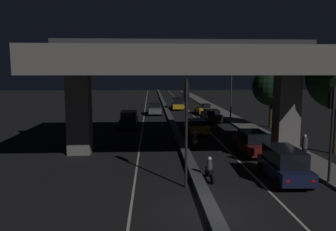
% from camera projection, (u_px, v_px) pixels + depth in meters
% --- Properties ---
extents(ground_plane, '(200.00, 200.00, 0.00)m').
position_uv_depth(ground_plane, '(210.00, 212.00, 14.00)').
color(ground_plane, black).
extents(lane_line_left_inner, '(0.12, 126.00, 0.00)m').
position_uv_depth(lane_line_left_inner, '(145.00, 113.00, 48.47)').
color(lane_line_left_inner, beige).
rests_on(lane_line_left_inner, ground_plane).
extents(lane_line_right_inner, '(0.12, 126.00, 0.00)m').
position_uv_depth(lane_line_right_inner, '(190.00, 113.00, 48.83)').
color(lane_line_right_inner, beige).
rests_on(lane_line_right_inner, ground_plane).
extents(median_divider, '(0.64, 126.00, 0.30)m').
position_uv_depth(median_divider, '(168.00, 112.00, 48.63)').
color(median_divider, '#4C4C51').
rests_on(median_divider, ground_plane).
extents(sidewalk_right, '(2.35, 126.00, 0.17)m').
position_uv_depth(sidewalk_right, '(232.00, 119.00, 42.14)').
color(sidewalk_right, slate).
rests_on(sidewalk_right, ground_plane).
extents(elevated_overpass, '(19.34, 13.41, 8.35)m').
position_uv_depth(elevated_overpass, '(185.00, 66.00, 23.89)').
color(elevated_overpass, slate).
rests_on(elevated_overpass, ground_plane).
extents(traffic_light_left_of_median, '(0.30, 0.49, 5.63)m').
position_uv_depth(traffic_light_left_of_median, '(186.00, 115.00, 16.66)').
color(traffic_light_left_of_median, black).
rests_on(traffic_light_left_of_median, ground_plane).
extents(traffic_light_right_of_median, '(0.30, 0.49, 5.21)m').
position_uv_depth(traffic_light_right_of_median, '(332.00, 119.00, 17.11)').
color(traffic_light_right_of_median, black).
rests_on(traffic_light_right_of_median, ground_plane).
extents(street_lamp, '(1.88, 0.32, 8.15)m').
position_uv_depth(street_lamp, '(229.00, 82.00, 41.37)').
color(street_lamp, '#2D2D30').
rests_on(street_lamp, ground_plane).
extents(car_dark_blue_lead, '(2.04, 4.30, 1.83)m').
position_uv_depth(car_dark_blue_lead, '(284.00, 164.00, 17.96)').
color(car_dark_blue_lead, '#141938').
rests_on(car_dark_blue_lead, ground_plane).
extents(car_dark_red_second, '(2.02, 4.73, 1.67)m').
position_uv_depth(car_dark_red_second, '(253.00, 142.00, 24.03)').
color(car_dark_red_second, '#591414').
rests_on(car_dark_red_second, ground_plane).
extents(car_taxi_yellow_third, '(2.17, 4.08, 1.44)m').
position_uv_depth(car_taxi_yellow_third, '(196.00, 126.00, 31.86)').
color(car_taxi_yellow_third, gold).
rests_on(car_taxi_yellow_third, ground_plane).
extents(car_black_fourth, '(2.07, 4.85, 1.51)m').
position_uv_depth(car_black_fourth, '(211.00, 115.00, 39.85)').
color(car_black_fourth, black).
rests_on(car_black_fourth, ground_plane).
extents(car_taxi_yellow_fifth, '(2.16, 4.16, 1.50)m').
position_uv_depth(car_taxi_yellow_fifth, '(204.00, 109.00, 46.96)').
color(car_taxi_yellow_fifth, gold).
rests_on(car_taxi_yellow_fifth, ground_plane).
extents(car_taxi_yellow_sixth, '(1.90, 4.46, 1.92)m').
position_uv_depth(car_taxi_yellow_sixth, '(177.00, 103.00, 53.08)').
color(car_taxi_yellow_sixth, gold).
rests_on(car_taxi_yellow_sixth, ground_plane).
extents(car_dark_blue_lead_oncoming, '(1.98, 4.13, 1.85)m').
position_uv_depth(car_dark_blue_lead_oncoming, '(129.00, 120.00, 35.15)').
color(car_dark_blue_lead_oncoming, '#141938').
rests_on(car_dark_blue_lead_oncoming, ground_plane).
extents(car_grey_second_oncoming, '(2.03, 4.41, 1.57)m').
position_uv_depth(car_grey_second_oncoming, '(155.00, 109.00, 46.52)').
color(car_grey_second_oncoming, '#515459').
rests_on(car_grey_second_oncoming, ground_plane).
extents(motorcycle_black_filtering_near, '(0.34, 1.81, 1.35)m').
position_uv_depth(motorcycle_black_filtering_near, '(209.00, 170.00, 18.13)').
color(motorcycle_black_filtering_near, black).
rests_on(motorcycle_black_filtering_near, ground_plane).
extents(motorcycle_white_filtering_mid, '(0.34, 1.80, 1.39)m').
position_uv_depth(motorcycle_white_filtering_mid, '(195.00, 140.00, 26.10)').
color(motorcycle_white_filtering_mid, black).
rests_on(motorcycle_white_filtering_mid, ground_plane).
extents(motorcycle_red_filtering_far, '(0.33, 1.77, 1.43)m').
position_uv_depth(motorcycle_red_filtering_far, '(187.00, 129.00, 31.14)').
color(motorcycle_red_filtering_far, black).
rests_on(motorcycle_red_filtering_far, ground_plane).
extents(pedestrian_on_sidewalk, '(0.36, 0.36, 1.74)m').
position_uv_depth(pedestrian_on_sidewalk, '(304.00, 147.00, 21.62)').
color(pedestrian_on_sidewalk, black).
rests_on(pedestrian_on_sidewalk, sidewalk_right).
extents(roadside_tree_kerbside_mid, '(4.15, 4.15, 6.52)m').
position_uv_depth(roadside_tree_kerbside_mid, '(272.00, 87.00, 35.19)').
color(roadside_tree_kerbside_mid, '#2D2116').
rests_on(roadside_tree_kerbside_mid, ground_plane).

